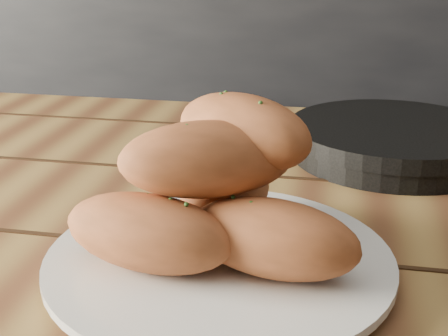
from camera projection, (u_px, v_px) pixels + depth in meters
The scene contains 5 objects.
counter at pixel (347, 147), 1.82m from camera, with size 2.80×0.60×0.90m, color black.
table at pixel (338, 297), 0.69m from camera, with size 1.51×0.88×0.75m.
plate at pixel (220, 263), 0.54m from camera, with size 0.30×0.30×0.02m.
bread_rolls at pixel (218, 192), 0.52m from camera, with size 0.26×0.21×0.13m.
skillet at pixel (395, 140), 0.82m from camera, with size 0.40×0.27×0.05m.
Camera 1 is at (-0.02, -0.06, 1.02)m, focal length 50.00 mm.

